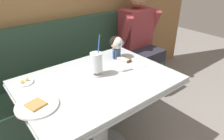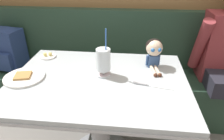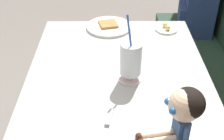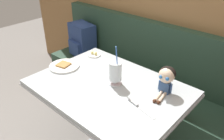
% 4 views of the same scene
% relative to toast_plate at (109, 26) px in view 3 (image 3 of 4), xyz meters
% --- Properties ---
extents(diner_table, '(1.11, 0.81, 0.74)m').
position_rel_toast_plate_xyz_m(diner_table, '(0.47, 0.04, -0.21)').
color(diner_table, '#B2BCC1').
rests_on(diner_table, ground).
extents(toast_plate, '(0.25, 0.25, 0.03)m').
position_rel_toast_plate_xyz_m(toast_plate, '(0.00, 0.00, 0.00)').
color(toast_plate, white).
rests_on(toast_plate, diner_table).
extents(milkshake_glass, '(0.10, 0.10, 0.32)m').
position_rel_toast_plate_xyz_m(milkshake_glass, '(0.49, 0.09, 0.09)').
color(milkshake_glass, silver).
rests_on(milkshake_glass, diner_table).
extents(butter_saucer, '(0.12, 0.12, 0.04)m').
position_rel_toast_plate_xyz_m(butter_saucer, '(0.03, 0.32, 0.00)').
color(butter_saucer, white).
rests_on(butter_saucer, diner_table).
extents(butter_knife, '(0.23, 0.06, 0.01)m').
position_rel_toast_plate_xyz_m(butter_knife, '(0.76, -0.00, -0.00)').
color(butter_knife, silver).
rests_on(butter_knife, diner_table).
extents(seated_doll, '(0.13, 0.23, 0.20)m').
position_rel_toast_plate_xyz_m(seated_doll, '(0.81, 0.24, 0.12)').
color(seated_doll, '#385689').
rests_on(seated_doll, diner_table).
extents(backpack, '(0.33, 0.28, 0.41)m').
position_rel_toast_plate_xyz_m(backpack, '(-0.53, 0.65, -0.09)').
color(backpack, navy).
rests_on(backpack, booth_bench).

